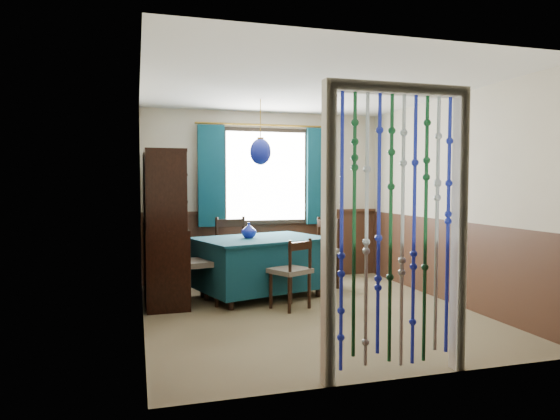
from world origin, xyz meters
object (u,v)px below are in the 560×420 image
object	(u,v)px
dining_table	(261,262)
pendant_lamp	(260,152)
chair_left	(194,264)
bowl_shelf	(170,197)
vase_table	(249,231)
chair_right	(320,251)
chair_far	(234,250)
sideboard	(164,249)
chair_near	(292,271)
vase_sideboard	(167,216)

from	to	relation	value
dining_table	pendant_lamp	bearing A→B (deg)	-70.13
chair_left	bowl_shelf	world-z (taller)	bowl_shelf
chair_left	dining_table	bearing A→B (deg)	94.06
vase_table	pendant_lamp	bearing A→B (deg)	-8.96
chair_right	bowl_shelf	distance (m)	2.24
vase_table	bowl_shelf	xyz separation A→B (m)	(-0.99, -0.18, 0.44)
pendant_lamp	vase_table	bearing A→B (deg)	171.04
chair_far	sideboard	world-z (taller)	sideboard
chair_far	chair_near	bearing A→B (deg)	97.32
chair_near	dining_table	bearing A→B (deg)	77.95
vase_table	chair_left	bearing A→B (deg)	-160.44
chair_near	chair_left	size ratio (longest dim) A/B	0.87
dining_table	pendant_lamp	size ratio (longest dim) A/B	2.21
chair_left	sideboard	size ratio (longest dim) A/B	0.51
vase_sideboard	vase_table	bearing A→B (deg)	-26.59
dining_table	bowl_shelf	xyz separation A→B (m)	(-1.13, -0.16, 0.84)
vase_table	bowl_shelf	world-z (taller)	bowl_shelf
chair_far	bowl_shelf	size ratio (longest dim) A/B	4.23
dining_table	vase_table	xyz separation A→B (m)	(-0.15, 0.02, 0.41)
chair_left	pendant_lamp	world-z (taller)	pendant_lamp
sideboard	vase_table	size ratio (longest dim) A/B	10.21
chair_far	chair_left	xyz separation A→B (m)	(-0.66, -0.88, -0.02)
dining_table	chair_left	distance (m)	0.90
chair_near	vase_table	bearing A→B (deg)	87.77
chair_near	pendant_lamp	size ratio (longest dim) A/B	0.99
chair_right	chair_left	bearing A→B (deg)	84.77
chair_near	chair_right	xyz separation A→B (m)	(0.72, 1.01, 0.07)
dining_table	vase_table	world-z (taller)	vase_table
vase_sideboard	pendant_lamp	bearing A→B (deg)	-24.50
bowl_shelf	vase_sideboard	xyz separation A→B (m)	(0.00, 0.68, -0.26)
vase_sideboard	sideboard	bearing A→B (deg)	-99.76
chair_left	sideboard	bearing A→B (deg)	-151.99
sideboard	chair_near	bearing A→B (deg)	-32.31
chair_near	chair_left	bearing A→B (deg)	128.76
chair_right	vase_table	size ratio (longest dim) A/B	5.36
chair_right	vase_sideboard	xyz separation A→B (m)	(-2.05, 0.21, 0.51)
chair_right	pendant_lamp	xyz separation A→B (m)	(-0.91, -0.31, 1.33)
sideboard	chair_left	bearing A→B (deg)	-51.46
pendant_lamp	bowl_shelf	bearing A→B (deg)	-171.91
chair_right	vase_sideboard	bearing A→B (deg)	62.06
dining_table	vase_table	bearing A→B (deg)	154.05
bowl_shelf	chair_near	bearing A→B (deg)	-22.00
pendant_lamp	sideboard	bearing A→B (deg)	172.07
pendant_lamp	vase_table	size ratio (longest dim) A/B	4.59
vase_table	bowl_shelf	size ratio (longest dim) A/B	0.78
chair_left	vase_table	world-z (taller)	chair_left
chair_far	vase_table	bearing A→B (deg)	86.47
chair_far	chair_right	size ratio (longest dim) A/B	1.01
chair_left	pendant_lamp	bearing A→B (deg)	94.06
chair_left	vase_sideboard	world-z (taller)	vase_sideboard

